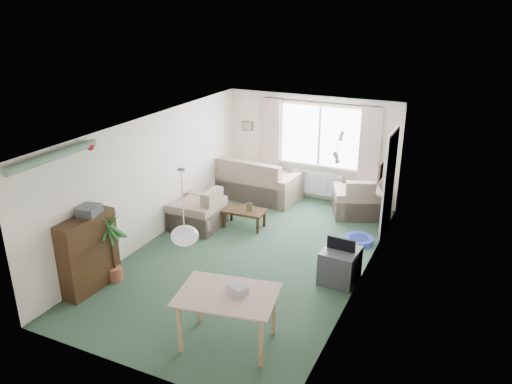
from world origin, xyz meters
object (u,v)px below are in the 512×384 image
at_px(armchair_corner, 357,195).
at_px(coffee_table, 244,218).
at_px(houseplant, 112,247).
at_px(pet_bed, 358,240).
at_px(bookshelf, 88,253).
at_px(armchair_left, 197,208).
at_px(tv_cube, 340,265).
at_px(sofa, 258,177).
at_px(dining_table, 228,319).

relative_size(armchair_corner, coffee_table, 1.16).
xyz_separation_m(houseplant, pet_bed, (3.30, 3.04, -0.56)).
bearing_deg(bookshelf, armchair_left, 84.89).
height_order(coffee_table, tv_cube, tv_cube).
distance_m(sofa, tv_cube, 4.00).
xyz_separation_m(coffee_table, houseplant, (-1.01, -2.76, 0.43)).
bearing_deg(sofa, armchair_corner, -175.92).
height_order(houseplant, tv_cube, houseplant).
bearing_deg(armchair_left, dining_table, 36.63).
bearing_deg(pet_bed, sofa, 153.73).
bearing_deg(armchair_corner, armchair_left, 14.36).
height_order(armchair_corner, armchair_left, armchair_corner).
relative_size(coffee_table, houseplant, 0.68).
bearing_deg(armchair_left, bookshelf, -8.01).
distance_m(bookshelf, tv_cube, 4.03).
relative_size(houseplant, tv_cube, 1.98).
bearing_deg(sofa, bookshelf, 85.82).
relative_size(sofa, pet_bed, 3.47).
distance_m(armchair_left, houseplant, 2.38).
bearing_deg(sofa, dining_table, 115.35).
xyz_separation_m(sofa, armchair_left, (-0.40, -2.03, -0.06)).
bearing_deg(pet_bed, houseplant, -137.30).
relative_size(coffee_table, bookshelf, 0.67).
xyz_separation_m(bookshelf, pet_bed, (3.49, 3.38, -0.56)).
height_order(armchair_corner, dining_table, armchair_corner).
relative_size(armchair_left, coffee_table, 1.13).
xyz_separation_m(coffee_table, tv_cube, (2.34, -1.21, 0.09)).
height_order(coffee_table, bookshelf, bookshelf).
bearing_deg(armchair_corner, coffee_table, 18.64).
height_order(coffee_table, dining_table, dining_table).
bearing_deg(tv_cube, houseplant, -151.82).
bearing_deg(bookshelf, coffee_table, 70.94).
relative_size(armchair_left, bookshelf, 0.76).
height_order(sofa, armchair_corner, sofa).
height_order(sofa, armchair_left, sofa).
bearing_deg(houseplant, tv_cube, 24.84).
height_order(armchair_left, houseplant, houseplant).
distance_m(houseplant, dining_table, 2.54).
bearing_deg(pet_bed, tv_cube, -87.99).
relative_size(armchair_corner, bookshelf, 0.78).
height_order(dining_table, tv_cube, dining_table).
height_order(coffee_table, pet_bed, coffee_table).
bearing_deg(coffee_table, bookshelf, -111.12).
bearing_deg(pet_bed, coffee_table, -172.96).
relative_size(armchair_corner, dining_table, 0.81).
bearing_deg(sofa, pet_bed, 158.42).
bearing_deg(armchair_left, sofa, 168.04).
bearing_deg(armchair_corner, sofa, -22.37).
bearing_deg(sofa, houseplant, 87.56).
xyz_separation_m(armchair_corner, dining_table, (-0.46, -5.01, -0.06)).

